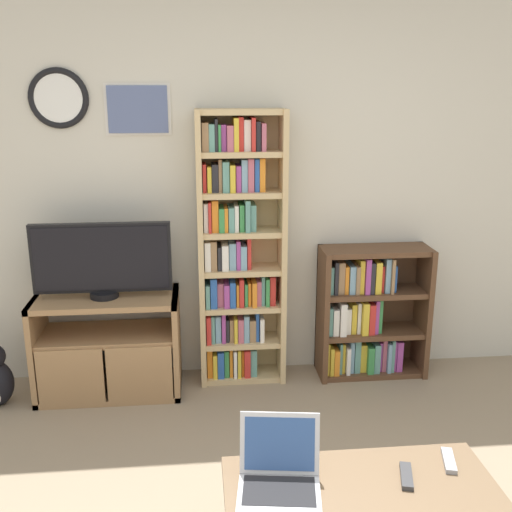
# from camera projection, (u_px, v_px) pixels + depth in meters

# --- Properties ---
(wall_back) EXTENTS (6.77, 0.09, 2.60)m
(wall_back) POSITION_uv_depth(u_px,v_px,m) (248.00, 187.00, 4.00)
(wall_back) COLOR beige
(wall_back) RESTS_ON ground_plane
(tv_stand) EXTENTS (0.92, 0.45, 0.67)m
(tv_stand) POSITION_uv_depth(u_px,v_px,m) (108.00, 345.00, 3.89)
(tv_stand) COLOR #9E754C
(tv_stand) RESTS_ON ground_plane
(television) EXTENTS (0.86, 0.18, 0.48)m
(television) POSITION_uv_depth(u_px,v_px,m) (102.00, 260.00, 3.73)
(television) COLOR black
(television) RESTS_ON tv_stand
(bookshelf_tall) EXTENTS (0.57, 0.26, 1.82)m
(bookshelf_tall) POSITION_uv_depth(u_px,v_px,m) (238.00, 252.00, 3.95)
(bookshelf_tall) COLOR tan
(bookshelf_tall) RESTS_ON ground_plane
(bookshelf_short) EXTENTS (0.74, 0.29, 0.91)m
(bookshelf_short) POSITION_uv_depth(u_px,v_px,m) (366.00, 314.00, 4.14)
(bookshelf_short) COLOR brown
(bookshelf_short) RESTS_ON ground_plane
(coffee_table) EXTENTS (1.06, 0.50, 0.48)m
(coffee_table) POSITION_uv_depth(u_px,v_px,m) (362.00, 499.00, 2.31)
(coffee_table) COLOR brown
(coffee_table) RESTS_ON ground_plane
(laptop) EXTENTS (0.35, 0.32, 0.26)m
(laptop) POSITION_uv_depth(u_px,v_px,m) (279.00, 472.00, 2.28)
(laptop) COLOR silver
(laptop) RESTS_ON coffee_table
(remote_near_laptop) EXTENTS (0.08, 0.17, 0.02)m
(remote_near_laptop) POSITION_uv_depth(u_px,v_px,m) (406.00, 476.00, 2.34)
(remote_near_laptop) COLOR #38383A
(remote_near_laptop) RESTS_ON coffee_table
(remote_far_from_laptop) EXTENTS (0.08, 0.17, 0.02)m
(remote_far_from_laptop) POSITION_uv_depth(u_px,v_px,m) (449.00, 461.00, 2.44)
(remote_far_from_laptop) COLOR #99999E
(remote_far_from_laptop) RESTS_ON coffee_table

